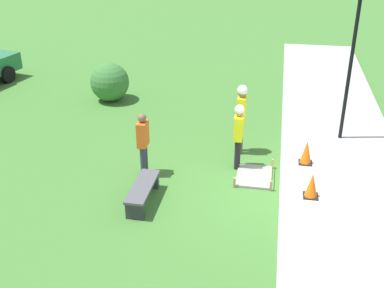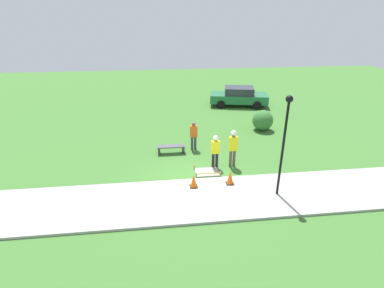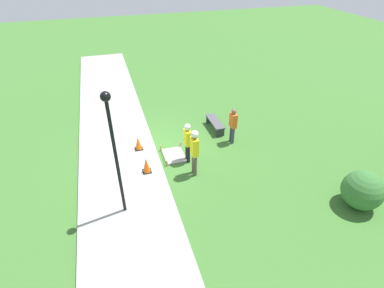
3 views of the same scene
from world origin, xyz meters
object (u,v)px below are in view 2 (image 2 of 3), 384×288
at_px(traffic_cone_far_patch, 230,177).
at_px(lamppost_near, 285,133).
at_px(worker_supervisor, 233,145).
at_px(bystander_in_orange_shirt, 194,134).
at_px(parked_car_green, 239,96).
at_px(park_bench, 171,148).
at_px(worker_assistant, 215,149).
at_px(traffic_cone_near_patch, 194,181).

xyz_separation_m(traffic_cone_far_patch, lamppost_near, (1.77, -1.03, 2.42)).
distance_m(worker_supervisor, bystander_in_orange_shirt, 2.80).
distance_m(worker_supervisor, parked_car_green, 11.06).
height_order(traffic_cone_far_patch, park_bench, traffic_cone_far_patch).
xyz_separation_m(park_bench, worker_assistant, (2.05, -1.95, 0.71)).
xyz_separation_m(traffic_cone_far_patch, worker_assistant, (-0.35, 1.74, 0.61)).
xyz_separation_m(traffic_cone_near_patch, bystander_in_orange_shirt, (0.51, 4.08, 0.53)).
height_order(traffic_cone_near_patch, parked_car_green, parked_car_green).
bearing_deg(bystander_in_orange_shirt, lamppost_near, -60.13).
bearing_deg(worker_assistant, lamppost_near, -52.60).
bearing_deg(lamppost_near, bystander_in_orange_shirt, 119.87).
relative_size(bystander_in_orange_shirt, parked_car_green, 0.33).
height_order(worker_assistant, parked_car_green, worker_assistant).
relative_size(worker_supervisor, lamppost_near, 0.46).
distance_m(traffic_cone_near_patch, worker_assistant, 2.31).
bearing_deg(lamppost_near, traffic_cone_near_patch, 164.24).
relative_size(bystander_in_orange_shirt, lamppost_near, 0.39).
height_order(worker_supervisor, parked_car_green, worker_supervisor).
relative_size(worker_supervisor, bystander_in_orange_shirt, 1.18).
xyz_separation_m(traffic_cone_far_patch, park_bench, (-2.40, 3.68, -0.10)).
distance_m(traffic_cone_near_patch, bystander_in_orange_shirt, 4.14).
xyz_separation_m(traffic_cone_near_patch, park_bench, (-0.77, 3.75, -0.08)).
relative_size(traffic_cone_near_patch, park_bench, 0.39).
height_order(traffic_cone_far_patch, lamppost_near, lamppost_near).
height_order(traffic_cone_far_patch, parked_car_green, parked_car_green).
relative_size(park_bench, parked_car_green, 0.31).
height_order(traffic_cone_near_patch, lamppost_near, lamppost_near).
relative_size(traffic_cone_near_patch, parked_car_green, 0.12).
bearing_deg(park_bench, traffic_cone_far_patch, -56.94).
bearing_deg(worker_assistant, worker_supervisor, 0.76).
height_order(worker_assistant, bystander_in_orange_shirt, worker_assistant).
bearing_deg(lamppost_near, park_bench, 131.49).
distance_m(traffic_cone_near_patch, worker_supervisor, 2.93).
relative_size(traffic_cone_far_patch, worker_assistant, 0.36).
distance_m(park_bench, worker_assistant, 2.92).
xyz_separation_m(traffic_cone_near_patch, traffic_cone_far_patch, (1.63, 0.07, 0.02)).
bearing_deg(traffic_cone_near_patch, parked_car_green, 66.87).
distance_m(traffic_cone_near_patch, traffic_cone_far_patch, 1.63).
bearing_deg(worker_supervisor, bystander_in_orange_shirt, 126.19).
bearing_deg(lamppost_near, worker_assistant, 127.40).
distance_m(bystander_in_orange_shirt, parked_car_green, 9.62).
bearing_deg(parked_car_green, bystander_in_orange_shirt, -107.76).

